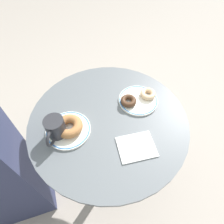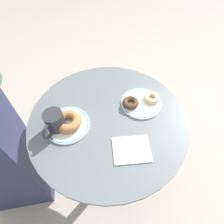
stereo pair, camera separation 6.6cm
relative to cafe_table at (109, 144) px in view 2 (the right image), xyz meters
The scene contains 9 objects.
ground_plane 0.50m from the cafe_table, ahead, with size 7.00×7.00×0.02m, color #9E9389.
cafe_table is the anchor object (origin of this frame).
plate_left 0.30m from the cafe_table, 169.66° to the left, with size 0.19×0.19×0.01m.
plate_right 0.30m from the cafe_table, ahead, with size 0.18×0.18×0.01m.
donut_cinnamon 0.31m from the cafe_table, 169.63° to the left, with size 0.11×0.11×0.04m, color #A36B3D.
donut_glazed 0.34m from the cafe_table, ahead, with size 0.07×0.07×0.02m, color #E0B789.
donut_chocolate 0.29m from the cafe_table, 13.80° to the left, with size 0.07×0.07×0.02m, color #422819.
paper_napkin 0.30m from the cafe_table, 79.55° to the right, with size 0.15×0.12×0.01m, color white.
coffee_mug 0.36m from the cafe_table, behind, with size 0.10×0.11×0.10m.
Camera 2 is at (-0.16, -0.46, 1.41)m, focal length 30.78 mm.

